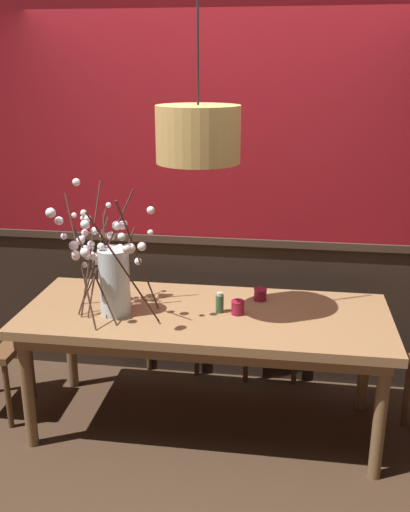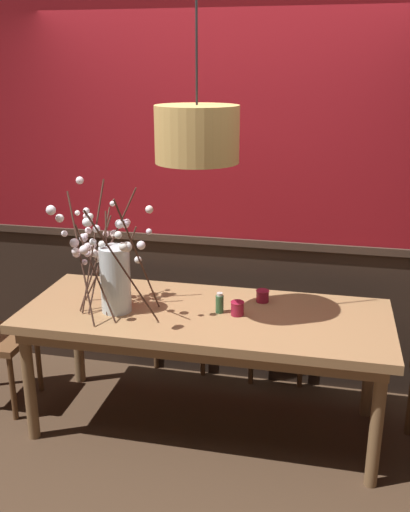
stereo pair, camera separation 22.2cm
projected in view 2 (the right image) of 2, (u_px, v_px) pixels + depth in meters
name	position (u px, v px, depth m)	size (l,w,h in m)	color
ground_plane	(205.00, 425.00, 3.66)	(24.00, 24.00, 0.00)	#422D1E
back_wall	(228.00, 182.00, 3.87)	(5.23, 0.14, 2.86)	#2D2119
dining_table	(205.00, 325.00, 3.44)	(2.17, 0.86, 0.78)	#997047
chair_far_side_left	(189.00, 293.00, 4.36)	(0.45, 0.43, 0.96)	brown
chair_far_side_right	(278.00, 303.00, 4.20)	(0.44, 0.46, 0.93)	brown
vase_with_blossoms	(112.00, 272.00, 3.36)	(0.56, 0.55, 0.78)	silver
candle_holder_nearer_center	(262.00, 296.00, 3.55)	(0.08, 0.08, 0.08)	maroon
candle_holder_nearer_edge	(237.00, 308.00, 3.36)	(0.08, 0.08, 0.08)	maroon
condiment_bottle	(220.00, 303.00, 3.39)	(0.05, 0.05, 0.12)	#2D5633
pendant_lamp	(197.00, 134.00, 3.00)	(0.44, 0.44, 1.19)	tan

